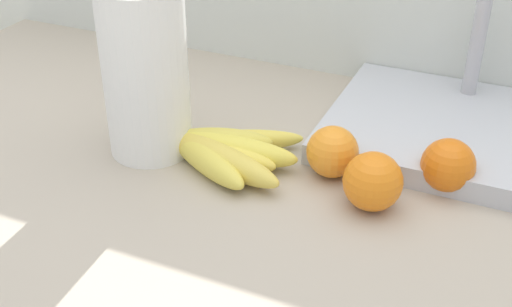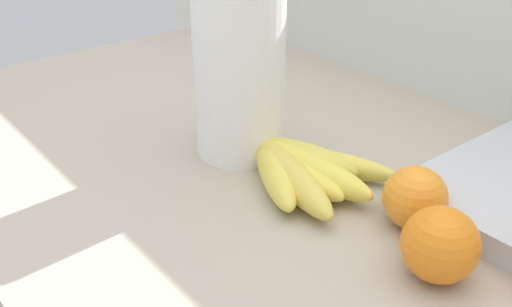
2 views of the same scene
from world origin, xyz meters
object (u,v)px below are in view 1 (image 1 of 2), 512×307
Objects in this scene: orange_far_right at (448,165)px; sink_basin at (455,129)px; paper_towel_roll at (145,72)px; banana_bunch at (218,150)px; orange_front at (373,181)px; orange_back_left at (332,152)px.

orange_far_right is 0.14m from sink_basin.
orange_far_right is 0.43m from paper_towel_roll.
sink_basin is (0.30, 0.20, -0.00)m from banana_bunch.
orange_front is at bearing -134.29° from orange_far_right.
orange_far_right is at bearing 11.97° from banana_bunch.
paper_towel_roll is 0.74× the size of sink_basin.
banana_bunch is 0.60× the size of sink_basin.
sink_basin is at bearing 34.46° from banana_bunch.
paper_towel_roll reaches higher than orange_back_left.
orange_back_left is (0.16, 0.04, 0.02)m from banana_bunch.
sink_basin is (0.40, 0.21, -0.10)m from paper_towel_roll.
banana_bunch is at bearing 2.23° from paper_towel_roll.
orange_front is 1.06× the size of orange_far_right.
paper_towel_roll is at bearing -177.77° from banana_bunch.
orange_far_right is at bearing 10.88° from orange_back_left.
orange_back_left is 0.15m from orange_far_right.
orange_front is 0.23m from sink_basin.
orange_front is 0.21× the size of sink_basin.
sink_basin reaches higher than orange_front.
orange_front reaches higher than banana_bunch.
orange_front is at bearing -36.64° from orange_back_left.
paper_towel_roll is at bearing 177.90° from orange_front.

